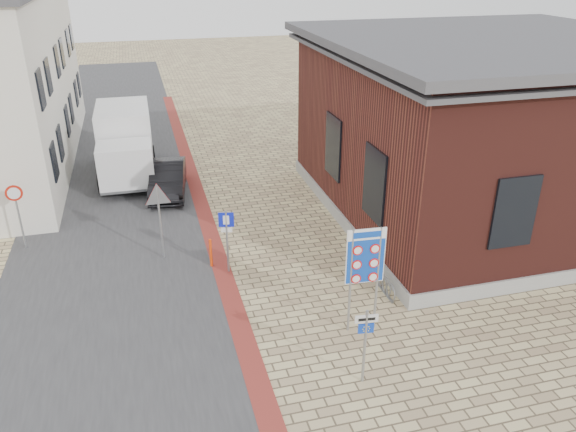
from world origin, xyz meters
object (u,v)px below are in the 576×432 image
border_sign (365,258)px  bollard (211,253)px  box_truck (125,143)px  parking_sign (227,232)px  essen_sign (365,336)px  sedan (168,178)px

border_sign → bollard: size_ratio=3.06×
box_truck → parking_sign: 10.43m
essen_sign → parking_sign: 6.43m
box_truck → sedan: bearing=-57.4°
bollard → parking_sign: bearing=-45.2°
box_truck → bollard: size_ratio=5.80×
bollard → border_sign: bearing=-51.7°
box_truck → essen_sign: box_truck is taller
essen_sign → bollard: (-2.80, 6.50, -0.83)m
sedan → essen_sign: (3.70, -13.32, 0.67)m
sedan → box_truck: bearing=129.2°
parking_sign → bollard: size_ratio=2.17×
sedan → essen_sign: bearing=-67.3°
parking_sign → sedan: bearing=114.1°
bollard → box_truck: bearing=105.1°
essen_sign → bollard: essen_sign is taller
sedan → border_sign: border_sign is taller
box_truck → border_sign: size_ratio=1.90×
bollard → sedan: bearing=97.5°
box_truck → border_sign: border_sign is taller
border_sign → parking_sign: (-3.06, 4.00, -0.77)m
box_truck → essen_sign: (5.36, -15.97, -0.25)m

